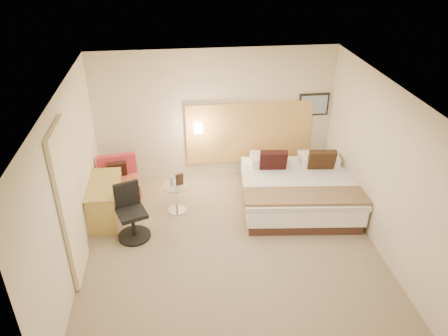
{
  "coord_description": "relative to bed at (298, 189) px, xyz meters",
  "views": [
    {
      "loc": [
        -0.8,
        -5.61,
        4.71
      ],
      "look_at": [
        -0.03,
        0.75,
        1.12
      ],
      "focal_mm": 35.0,
      "sensor_mm": 36.0,
      "label": 1
    }
  ],
  "objects": [
    {
      "name": "lamp_arm",
      "position": [
        -1.78,
        1.24,
        0.82
      ],
      "size": [
        0.02,
        0.12,
        0.02
      ],
      "primitive_type": "cylinder",
      "rotation": [
        1.57,
        0.0,
        0.0
      ],
      "color": "white",
      "rests_on": "wall_back"
    },
    {
      "name": "ceiling",
      "position": [
        -1.43,
        -1.18,
        2.38
      ],
      "size": [
        4.8,
        5.0,
        0.02
      ],
      "primitive_type": "cube",
      "color": "white",
      "rests_on": "floor"
    },
    {
      "name": "wall_left",
      "position": [
        -3.84,
        -1.18,
        1.02
      ],
      "size": [
        0.02,
        5.0,
        2.7
      ],
      "primitive_type": "cube",
      "color": "beige",
      "rests_on": "floor"
    },
    {
      "name": "art_frame",
      "position": [
        0.59,
        1.3,
        1.17
      ],
      "size": [
        0.62,
        0.03,
        0.47
      ],
      "primitive_type": "cube",
      "color": "black",
      "rests_on": "wall_back"
    },
    {
      "name": "art_canvas",
      "position": [
        0.59,
        1.28,
        1.17
      ],
      "size": [
        0.54,
        0.01,
        0.39
      ],
      "primitive_type": "cube",
      "color": "#768EA3",
      "rests_on": "wall_back"
    },
    {
      "name": "lounge_chair",
      "position": [
        -3.39,
        0.7,
        -0.02
      ],
      "size": [
        0.85,
        0.77,
        0.8
      ],
      "color": "tan",
      "rests_on": "floor"
    },
    {
      "name": "desk_chair",
      "position": [
        -3.06,
        -0.63,
        0.07
      ],
      "size": [
        0.71,
        0.71,
        0.98
      ],
      "color": "black",
      "rests_on": "floor"
    },
    {
      "name": "headboard_panel",
      "position": [
        -0.73,
        1.29,
        0.62
      ],
      "size": [
        2.6,
        0.04,
        1.3
      ],
      "primitive_type": "cube",
      "color": "tan",
      "rests_on": "wall_back"
    },
    {
      "name": "wall_right",
      "position": [
        0.98,
        -1.18,
        1.02
      ],
      "size": [
        0.02,
        5.0,
        2.7
      ],
      "primitive_type": "cube",
      "color": "beige",
      "rests_on": "floor"
    },
    {
      "name": "bed",
      "position": [
        0.0,
        0.0,
        0.0
      ],
      "size": [
        2.28,
        2.24,
        1.03
      ],
      "color": "#3D251E",
      "rests_on": "floor"
    },
    {
      "name": "wall_front",
      "position": [
        -1.43,
        -3.69,
        1.02
      ],
      "size": [
        4.8,
        0.02,
        2.7
      ],
      "primitive_type": "cube",
      "color": "beige",
      "rests_on": "floor"
    },
    {
      "name": "menu_folder",
      "position": [
        -2.21,
        0.05,
        0.34
      ],
      "size": [
        0.14,
        0.09,
        0.22
      ],
      "primitive_type": "cube",
      "rotation": [
        0.0,
        0.0,
        0.37
      ],
      "color": "#331E14",
      "rests_on": "side_table"
    },
    {
      "name": "desk",
      "position": [
        -3.54,
        -0.03,
        0.23
      ],
      "size": [
        0.54,
        1.16,
        0.72
      ],
      "color": "#A38B3F",
      "rests_on": "floor"
    },
    {
      "name": "wall_back",
      "position": [
        -1.43,
        1.33,
        1.02
      ],
      "size": [
        4.8,
        0.02,
        2.7
      ],
      "primitive_type": "cube",
      "color": "beige",
      "rests_on": "floor"
    },
    {
      "name": "bottle_a",
      "position": [
        -2.36,
        0.02,
        0.33
      ],
      "size": [
        0.08,
        0.08,
        0.2
      ],
      "primitive_type": "cylinder",
      "rotation": [
        0.0,
        0.0,
        0.37
      ],
      "color": "#94BAE5",
      "rests_on": "side_table"
    },
    {
      "name": "floor",
      "position": [
        -1.43,
        -1.18,
        -0.34
      ],
      "size": [
        4.8,
        5.0,
        0.02
      ],
      "primitive_type": "cube",
      "color": "#7E6C55",
      "rests_on": "ground"
    },
    {
      "name": "side_table",
      "position": [
        -2.29,
        0.03,
        -0.02
      ],
      "size": [
        0.65,
        0.65,
        0.56
      ],
      "color": "#BBBBC1",
      "rests_on": "floor"
    },
    {
      "name": "lamp_shade",
      "position": [
        -1.78,
        1.18,
        0.82
      ],
      "size": [
        0.15,
        0.15,
        0.15
      ],
      "primitive_type": "cube",
      "color": "#F8E7C1",
      "rests_on": "wall_back"
    },
    {
      "name": "curtain",
      "position": [
        -3.79,
        -1.43,
        0.89
      ],
      "size": [
        0.06,
        0.9,
        2.42
      ],
      "primitive_type": "cube",
      "color": "beige",
      "rests_on": "wall_left"
    }
  ]
}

